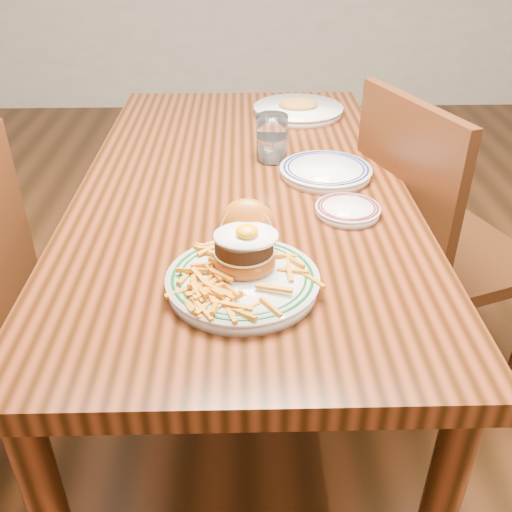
{
  "coord_description": "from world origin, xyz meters",
  "views": [
    {
      "loc": [
        0.0,
        -1.39,
        1.39
      ],
      "look_at": [
        0.02,
        -0.49,
        0.82
      ],
      "focal_mm": 40.0,
      "sensor_mm": 36.0,
      "label": 1
    }
  ],
  "objects_px": {
    "chair_right": "(430,245)",
    "main_plate": "(243,267)",
    "table": "(243,210)",
    "side_plate": "(348,210)"
  },
  "relations": [
    {
      "from": "chair_right",
      "to": "main_plate",
      "type": "height_order",
      "value": "chair_right"
    },
    {
      "from": "chair_right",
      "to": "main_plate",
      "type": "relative_size",
      "value": 3.14
    },
    {
      "from": "table",
      "to": "main_plate",
      "type": "height_order",
      "value": "main_plate"
    },
    {
      "from": "main_plate",
      "to": "side_plate",
      "type": "xyz_separation_m",
      "value": [
        0.25,
        0.28,
        -0.03
      ]
    },
    {
      "from": "main_plate",
      "to": "table",
      "type": "bearing_deg",
      "value": 95.02
    },
    {
      "from": "table",
      "to": "main_plate",
      "type": "distance_m",
      "value": 0.49
    },
    {
      "from": "chair_right",
      "to": "side_plate",
      "type": "height_order",
      "value": "chair_right"
    },
    {
      "from": "chair_right",
      "to": "main_plate",
      "type": "bearing_deg",
      "value": 23.05
    },
    {
      "from": "side_plate",
      "to": "table",
      "type": "bearing_deg",
      "value": 120.9
    },
    {
      "from": "table",
      "to": "chair_right",
      "type": "distance_m",
      "value": 0.58
    }
  ]
}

